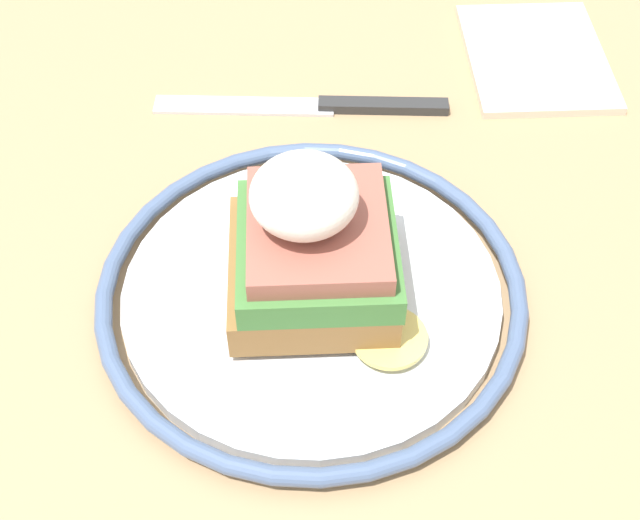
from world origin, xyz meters
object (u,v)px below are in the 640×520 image
plate (320,291)px  sandwich (322,244)px  knife (332,106)px  napkin (542,57)px

plate → sandwich: bearing=-146.5°
plate → knife: size_ratio=1.18×
plate → knife: 0.17m
sandwich → napkin: size_ratio=0.83×
knife → napkin: same height
plate → sandwich: size_ratio=2.24×
sandwich → knife: sandwich is taller
sandwich → napkin: bearing=-38.1°
plate → knife: bearing=-5.3°
knife → napkin: (0.05, -0.16, 0.00)m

